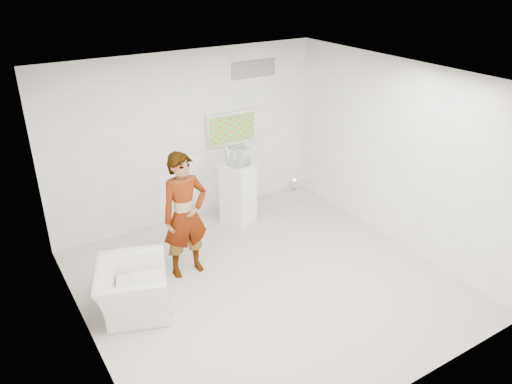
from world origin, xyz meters
TOP-DOWN VIEW (x-y plane):
  - room at (0.00, 0.00)m, footprint 5.01×5.01m
  - tv at (0.85, 2.45)m, footprint 1.00×0.08m
  - logo_decal at (1.35, 2.49)m, footprint 0.90×0.02m
  - person at (-0.84, 0.87)m, footprint 0.71×0.47m
  - armchair at (-1.84, 0.43)m, footprint 1.21×1.29m
  - pedestal at (0.61, 1.82)m, footprint 0.71×0.71m
  - floor_uplight at (2.24, 2.36)m, footprint 0.19×0.19m
  - vitrine at (0.61, 1.82)m, footprint 0.34×0.34m
  - console at (0.61, 1.82)m, footprint 0.09×0.18m
  - wii_remote at (-0.59, 1.02)m, footprint 0.08×0.15m

SIDE VIEW (x-z plane):
  - floor_uplight at x=2.24m, z-range 0.00..0.25m
  - armchair at x=-1.84m, z-range 0.00..0.68m
  - pedestal at x=0.61m, z-range 0.00..1.11m
  - person at x=-0.84m, z-range 0.00..1.93m
  - console at x=0.61m, z-range 1.11..1.34m
  - vitrine at x=0.61m, z-range 1.11..1.43m
  - room at x=0.00m, z-range 0.00..3.00m
  - tv at x=0.85m, z-range 1.25..1.85m
  - wii_remote at x=-0.59m, z-range 1.72..1.75m
  - logo_decal at x=1.35m, z-range 2.40..2.70m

